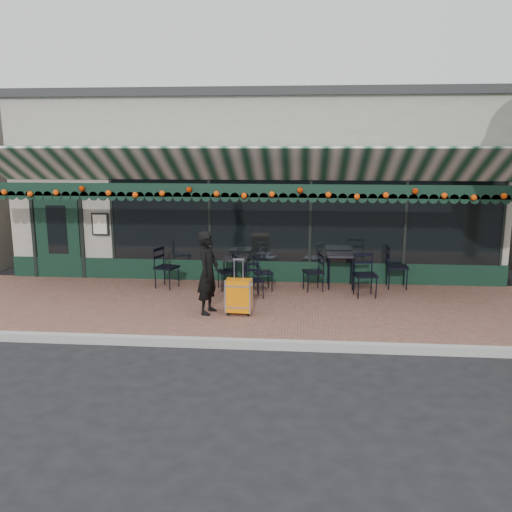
# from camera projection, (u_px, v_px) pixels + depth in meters

# --- Properties ---
(ground) EXTENTS (80.00, 80.00, 0.00)m
(ground) POSITION_uv_depth(u_px,v_px,m) (229.00, 346.00, 9.32)
(ground) COLOR black
(ground) RESTS_ON ground
(sidewalk) EXTENTS (18.00, 4.00, 0.15)m
(sidewalk) POSITION_uv_depth(u_px,v_px,m) (242.00, 308.00, 11.26)
(sidewalk) COLOR brown
(sidewalk) RESTS_ON ground
(curb) EXTENTS (18.00, 0.16, 0.15)m
(curb) POSITION_uv_depth(u_px,v_px,m) (228.00, 343.00, 9.23)
(curb) COLOR #9E9E99
(curb) RESTS_ON ground
(restaurant_building) EXTENTS (12.00, 9.60, 4.50)m
(restaurant_building) POSITION_uv_depth(u_px,v_px,m) (263.00, 183.00, 16.51)
(restaurant_building) COLOR gray
(restaurant_building) RESTS_ON ground
(woman) EXTENTS (0.51, 0.66, 1.62)m
(woman) POSITION_uv_depth(u_px,v_px,m) (208.00, 273.00, 10.50)
(woman) COLOR black
(woman) RESTS_ON sidewalk
(suitcase) EXTENTS (0.50, 0.30, 1.10)m
(suitcase) POSITION_uv_depth(u_px,v_px,m) (239.00, 296.00, 10.49)
(suitcase) COLOR orange
(suitcase) RESTS_ON sidewalk
(cafe_table_a) EXTENTS (0.64, 0.64, 0.79)m
(cafe_table_a) POSITION_uv_depth(u_px,v_px,m) (341.00, 257.00, 12.46)
(cafe_table_a) COLOR black
(cafe_table_a) RESTS_ON sidewalk
(cafe_table_b) EXTENTS (0.55, 0.55, 0.68)m
(cafe_table_b) POSITION_uv_depth(u_px,v_px,m) (235.00, 261.00, 12.52)
(cafe_table_b) COLOR black
(cafe_table_b) RESTS_ON sidewalk
(chair_a_left) EXTENTS (0.53, 0.53, 0.86)m
(chair_a_left) POSITION_uv_depth(u_px,v_px,m) (313.00, 272.00, 12.22)
(chair_a_left) COLOR black
(chair_a_left) RESTS_ON sidewalk
(chair_a_right) EXTENTS (0.50, 0.50, 0.97)m
(chair_a_right) POSITION_uv_depth(u_px,v_px,m) (397.00, 267.00, 12.44)
(chair_a_right) COLOR black
(chair_a_right) RESTS_ON sidewalk
(chair_a_front) EXTENTS (0.54, 0.54, 0.95)m
(chair_a_front) POSITION_uv_depth(u_px,v_px,m) (365.00, 275.00, 11.71)
(chair_a_front) COLOR black
(chair_a_front) RESTS_ON sidewalk
(chair_b_left) EXTENTS (0.54, 0.54, 0.82)m
(chair_b_left) POSITION_uv_depth(u_px,v_px,m) (227.00, 272.00, 12.35)
(chair_b_left) COLOR black
(chair_b_left) RESTS_ON sidewalk
(chair_b_right) EXTENTS (0.52, 0.52, 0.82)m
(chair_b_right) POSITION_uv_depth(u_px,v_px,m) (263.00, 273.00, 12.22)
(chair_b_right) COLOR black
(chair_b_right) RESTS_ON sidewalk
(chair_b_front) EXTENTS (0.50, 0.50, 0.75)m
(chair_b_front) POSITION_uv_depth(u_px,v_px,m) (254.00, 281.00, 11.65)
(chair_b_front) COLOR black
(chair_b_front) RESTS_ON sidewalk
(chair_solo) EXTENTS (0.60, 0.60, 0.94)m
(chair_solo) POSITION_uv_depth(u_px,v_px,m) (167.00, 268.00, 12.47)
(chair_solo) COLOR black
(chair_solo) RESTS_ON sidewalk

